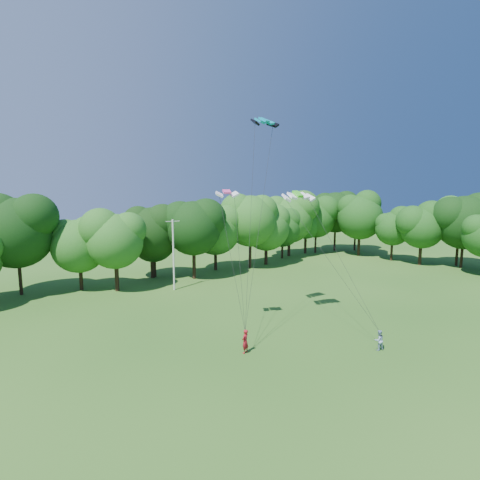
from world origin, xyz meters
TOP-DOWN VIEW (x-y plane):
  - ground at (0.00, 0.00)m, footprint 160.00×160.00m
  - utility_pole at (2.52, 29.61)m, footprint 1.75×0.25m
  - kite_flyer_left at (-1.08, 10.08)m, footprint 0.80×0.67m
  - kite_flyer_right at (7.67, 4.36)m, footprint 0.94×0.83m
  - kite_teal at (4.12, 14.33)m, footprint 2.49×1.14m
  - kite_green at (7.08, 13.00)m, footprint 3.14×2.07m
  - kite_pink at (0.29, 14.51)m, footprint 2.14×1.64m
  - tree_back_center at (2.92, 37.24)m, footprint 8.04×8.04m
  - tree_back_east at (34.78, 38.64)m, footprint 7.33×7.33m
  - tree_flank_east at (46.25, 15.94)m, footprint 8.43×8.43m

SIDE VIEW (x-z plane):
  - ground at x=0.00m, z-range 0.00..0.00m
  - kite_flyer_right at x=7.67m, z-range 0.00..1.61m
  - kite_flyer_left at x=-1.08m, z-range 0.00..1.86m
  - utility_pole at x=2.52m, z-range 0.11..8.88m
  - tree_back_east at x=34.78m, z-range 1.32..11.99m
  - tree_back_center at x=2.92m, z-range 1.46..13.15m
  - tree_flank_east at x=46.25m, z-range 1.52..13.79m
  - kite_green at x=7.08m, z-range 11.70..12.32m
  - kite_pink at x=0.29m, z-range 12.06..12.44m
  - kite_teal at x=4.12m, z-range 18.15..18.74m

